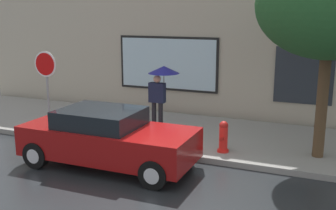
% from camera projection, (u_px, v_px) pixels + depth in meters
% --- Properties ---
extents(ground_plane, '(60.00, 60.00, 0.00)m').
position_uv_depth(ground_plane, '(157.00, 173.00, 9.55)').
color(ground_plane, black).
extents(sidewalk, '(20.00, 4.00, 0.15)m').
position_uv_depth(sidewalk, '(198.00, 135.00, 12.23)').
color(sidewalk, gray).
rests_on(sidewalk, ground).
extents(building_facade, '(20.00, 0.67, 7.00)m').
position_uv_depth(building_facade, '(224.00, 18.00, 13.72)').
color(building_facade, '#B2A893').
rests_on(building_facade, ground).
extents(parked_car, '(4.20, 1.82, 1.40)m').
position_uv_depth(parked_car, '(107.00, 138.00, 9.84)').
color(parked_car, maroon).
rests_on(parked_car, ground).
extents(fire_hydrant, '(0.30, 0.44, 0.81)m').
position_uv_depth(fire_hydrant, '(223.00, 137.00, 10.45)').
color(fire_hydrant, red).
rests_on(fire_hydrant, sidewalk).
extents(pedestrian_with_umbrella, '(0.94, 0.94, 1.96)m').
position_uv_depth(pedestrian_with_umbrella, '(161.00, 80.00, 12.18)').
color(pedestrian_with_umbrella, black).
rests_on(pedestrian_with_umbrella, sidewalk).
extents(stop_sign, '(0.76, 0.10, 2.40)m').
position_uv_depth(stop_sign, '(46.00, 75.00, 12.09)').
color(stop_sign, gray).
rests_on(stop_sign, sidewalk).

